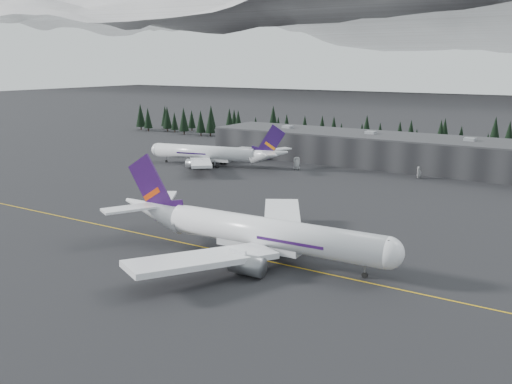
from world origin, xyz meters
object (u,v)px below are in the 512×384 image
Objects in this scene: gse_vehicle_a at (297,168)px; jet_parked at (216,154)px; terminal at (393,151)px; gse_vehicle_b at (419,176)px; jet_main at (248,230)px.

jet_parked is at bearing 167.79° from gse_vehicle_a.
terminal is 41.85m from gse_vehicle_a.
gse_vehicle_b is at bearing -177.65° from jet_parked.
terminal is 126.75m from jet_main.
terminal reaches higher than gse_vehicle_b.
jet_main is 15.80× the size of gse_vehicle_b.
gse_vehicle_b is at bearing -17.71° from gse_vehicle_a.
gse_vehicle_b is (78.60, 19.49, -4.36)m from jet_parked.
jet_parked is at bearing 127.47° from jet_main.
gse_vehicle_a is at bearing -134.19° from terminal.
jet_parked reaches higher than terminal.
jet_parked is 11.72× the size of gse_vehicle_a.
terminal is 27.22m from gse_vehicle_b.
gse_vehicle_b is at bearing -49.33° from terminal.
jet_main is at bearing -84.76° from terminal.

